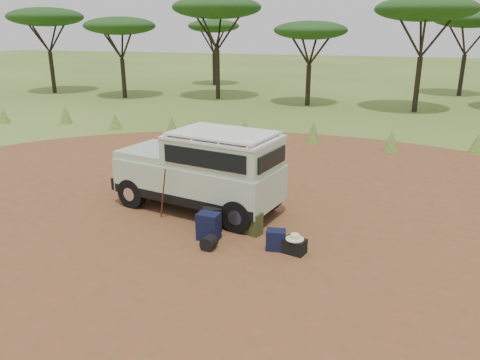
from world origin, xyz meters
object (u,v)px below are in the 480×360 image
(backpack_olive, at_px, (253,224))
(hard_case, at_px, (295,246))
(walking_staff, at_px, (163,194))
(duffel_navy, at_px, (276,240))
(backpack_black, at_px, (212,219))
(backpack_navy, at_px, (209,227))
(safari_vehicle, at_px, (203,172))

(backpack_olive, distance_m, hard_case, 1.25)
(walking_staff, relative_size, hard_case, 3.16)
(duffel_navy, height_order, hard_case, duffel_navy)
(backpack_black, bearing_deg, backpack_olive, -25.98)
(backpack_navy, relative_size, duffel_navy, 1.41)
(safari_vehicle, bearing_deg, backpack_navy, -52.61)
(safari_vehicle, bearing_deg, walking_staff, -114.27)
(backpack_navy, bearing_deg, safari_vehicle, 118.88)
(hard_case, bearing_deg, backpack_black, 179.38)
(backpack_navy, distance_m, hard_case, 1.93)
(backpack_olive, xyz_separation_m, duffel_navy, (0.67, -0.58, -0.04))
(safari_vehicle, bearing_deg, hard_case, -19.99)
(backpack_olive, bearing_deg, hard_case, -11.03)
(safari_vehicle, xyz_separation_m, backpack_black, (0.67, -1.10, -0.73))
(safari_vehicle, bearing_deg, backpack_olive, -20.90)
(safari_vehicle, distance_m, backpack_black, 1.48)
(walking_staff, bearing_deg, duffel_navy, -64.47)
(backpack_olive, relative_size, duffel_navy, 1.19)
(backpack_black, bearing_deg, walking_staff, 140.86)
(backpack_olive, xyz_separation_m, hard_case, (1.08, -0.62, -0.10))
(safari_vehicle, bearing_deg, backpack_black, -47.43)
(walking_staff, relative_size, backpack_olive, 2.69)
(backpack_black, xyz_separation_m, backpack_navy, (0.11, -0.48, 0.04))
(duffel_navy, relative_size, hard_case, 0.98)
(backpack_navy, bearing_deg, duffel_navy, 2.20)
(walking_staff, height_order, duffel_navy, walking_staff)
(walking_staff, relative_size, duffel_navy, 3.21)
(safari_vehicle, relative_size, backpack_navy, 7.34)
(backpack_navy, height_order, hard_case, backpack_navy)
(backpack_black, distance_m, duffel_navy, 1.70)
(backpack_black, relative_size, duffel_navy, 1.24)
(backpack_black, xyz_separation_m, hard_case, (2.03, -0.53, -0.12))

